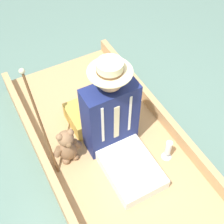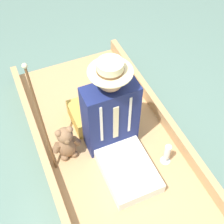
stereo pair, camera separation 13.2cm
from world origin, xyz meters
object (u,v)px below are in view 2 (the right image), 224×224
(seated_person, at_px, (115,126))
(wine_glass, at_px, (167,153))
(teddy_bear, at_px, (66,144))
(walking_cane, at_px, (38,110))

(seated_person, distance_m, wine_glass, 0.49)
(wine_glass, bearing_deg, seated_person, -39.33)
(seated_person, height_order, teddy_bear, seated_person)
(teddy_bear, bearing_deg, seated_person, 165.36)
(seated_person, distance_m, teddy_bear, 0.43)
(seated_person, xyz_separation_m, walking_cane, (0.52, -0.27, 0.14))
(teddy_bear, relative_size, walking_cane, 0.44)
(seated_person, bearing_deg, teddy_bear, -22.30)
(teddy_bear, xyz_separation_m, wine_glass, (-0.73, 0.38, -0.05))
(seated_person, height_order, wine_glass, seated_person)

